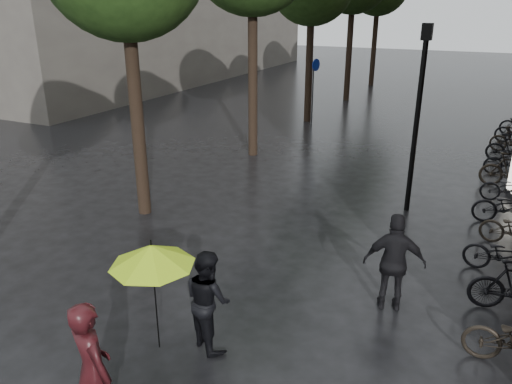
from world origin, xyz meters
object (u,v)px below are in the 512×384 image
Objects in this scene: pedestrian_walking at (394,263)px; person_burgundy at (93,371)px; person_black at (208,299)px; lamp_post at (419,102)px.

person_burgundy is at bearing 44.03° from pedestrian_walking.
person_burgundy is at bearing 109.86° from person_black.
pedestrian_walking is (2.73, 4.43, -0.05)m from person_burgundy.
person_burgundy is 5.20m from pedestrian_walking.
lamp_post reaches higher than person_black.
lamp_post is (1.84, 7.06, 2.02)m from person_black.
person_black is at bearing -77.79° from person_burgundy.
person_burgundy is at bearing -103.38° from lamp_post.
person_burgundy is 9.63m from lamp_post.
pedestrian_walking is at bearing -83.40° from lamp_post.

